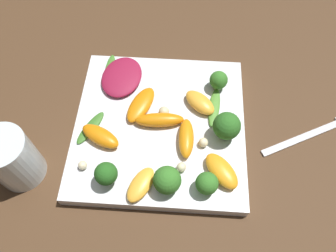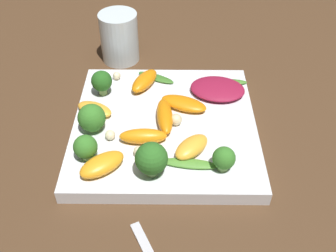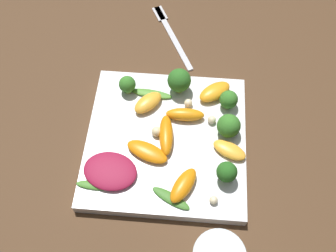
% 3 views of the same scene
% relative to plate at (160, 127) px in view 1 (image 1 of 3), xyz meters
% --- Properties ---
extents(ground_plane, '(2.40, 2.40, 0.00)m').
position_rel_plate_xyz_m(ground_plane, '(0.00, 0.00, -0.01)').
color(ground_plane, '#4C331E').
extents(plate, '(0.27, 0.27, 0.02)m').
position_rel_plate_xyz_m(plate, '(0.00, 0.00, 0.00)').
color(plate, white).
rests_on(plate, ground_plane).
extents(drinking_glass, '(0.07, 0.07, 0.09)m').
position_rel_plate_xyz_m(drinking_glass, '(0.08, -0.20, 0.03)').
color(drinking_glass, silver).
rests_on(drinking_glass, ground_plane).
extents(fork, '(0.10, 0.17, 0.01)m').
position_rel_plate_xyz_m(fork, '(-0.02, 0.26, -0.01)').
color(fork, silver).
rests_on(fork, ground_plane).
extents(radicchio_leaf_0, '(0.10, 0.08, 0.01)m').
position_rel_plate_xyz_m(radicchio_leaf_0, '(-0.08, -0.07, 0.02)').
color(radicchio_leaf_0, maroon).
rests_on(radicchio_leaf_0, plate).
extents(orange_segment_0, '(0.06, 0.06, 0.02)m').
position_rel_plate_xyz_m(orange_segment_0, '(-0.04, 0.06, 0.02)').
color(orange_segment_0, '#FCAD33').
rests_on(orange_segment_0, plate).
extents(orange_segment_1, '(0.03, 0.08, 0.02)m').
position_rel_plate_xyz_m(orange_segment_1, '(0.00, 0.00, 0.02)').
color(orange_segment_1, orange).
rests_on(orange_segment_1, plate).
extents(orange_segment_2, '(0.07, 0.06, 0.02)m').
position_rel_plate_xyz_m(orange_segment_2, '(0.08, 0.09, 0.02)').
color(orange_segment_2, orange).
rests_on(orange_segment_2, plate).
extents(orange_segment_3, '(0.08, 0.06, 0.02)m').
position_rel_plate_xyz_m(orange_segment_3, '(-0.03, -0.03, 0.02)').
color(orange_segment_3, orange).
rests_on(orange_segment_3, plate).
extents(orange_segment_4, '(0.05, 0.07, 0.02)m').
position_rel_plate_xyz_m(orange_segment_4, '(0.03, -0.09, 0.02)').
color(orange_segment_4, orange).
rests_on(orange_segment_4, plate).
extents(orange_segment_5, '(0.07, 0.02, 0.02)m').
position_rel_plate_xyz_m(orange_segment_5, '(0.03, 0.04, 0.02)').
color(orange_segment_5, orange).
rests_on(orange_segment_5, plate).
extents(orange_segment_6, '(0.06, 0.05, 0.01)m').
position_rel_plate_xyz_m(orange_segment_6, '(0.10, -0.02, 0.02)').
color(orange_segment_6, '#FCAD33').
rests_on(orange_segment_6, plate).
extents(broccoli_floret_0, '(0.03, 0.03, 0.04)m').
position_rel_plate_xyz_m(broccoli_floret_0, '(0.10, -0.07, 0.03)').
color(broccoli_floret_0, '#7A9E51').
rests_on(broccoli_floret_0, plate).
extents(broccoli_floret_1, '(0.04, 0.04, 0.04)m').
position_rel_plate_xyz_m(broccoli_floret_1, '(0.10, 0.02, 0.03)').
color(broccoli_floret_1, '#7A9E51').
rests_on(broccoli_floret_1, plate).
extents(broccoli_floret_2, '(0.03, 0.03, 0.04)m').
position_rel_plate_xyz_m(broccoli_floret_2, '(0.10, 0.07, 0.03)').
color(broccoli_floret_2, '#7A9E51').
rests_on(broccoli_floret_2, plate).
extents(broccoli_floret_3, '(0.03, 0.03, 0.03)m').
position_rel_plate_xyz_m(broccoli_floret_3, '(-0.08, 0.09, 0.03)').
color(broccoli_floret_3, '#84AD5B').
rests_on(broccoli_floret_3, plate).
extents(broccoli_floret_4, '(0.04, 0.04, 0.05)m').
position_rel_plate_xyz_m(broccoli_floret_4, '(0.01, 0.10, 0.04)').
color(broccoli_floret_4, '#84AD5B').
rests_on(broccoli_floret_4, plate).
extents(arugula_sprig_0, '(0.07, 0.04, 0.01)m').
position_rel_plate_xyz_m(arugula_sprig_0, '(0.02, -0.11, 0.01)').
color(arugula_sprig_0, '#3D7528').
rests_on(arugula_sprig_0, plate).
extents(arugula_sprig_1, '(0.08, 0.03, 0.01)m').
position_rel_plate_xyz_m(arugula_sprig_1, '(-0.03, 0.09, 0.01)').
color(arugula_sprig_1, '#518E33').
rests_on(arugula_sprig_1, plate).
extents(arugula_sprig_2, '(0.06, 0.02, 0.01)m').
position_rel_plate_xyz_m(arugula_sprig_2, '(-0.10, -0.09, 0.01)').
color(arugula_sprig_2, '#47842D').
rests_on(arugula_sprig_2, plate).
extents(macadamia_nut_0, '(0.02, 0.02, 0.02)m').
position_rel_plate_xyz_m(macadamia_nut_0, '(-0.02, 0.01, 0.02)').
color(macadamia_nut_0, beige).
rests_on(macadamia_nut_0, plate).
extents(macadamia_nut_1, '(0.01, 0.01, 0.01)m').
position_rel_plate_xyz_m(macadamia_nut_1, '(0.08, -0.11, 0.02)').
color(macadamia_nut_1, beige).
rests_on(macadamia_nut_1, plate).
extents(macadamia_nut_2, '(0.01, 0.01, 0.01)m').
position_rel_plate_xyz_m(macadamia_nut_2, '(0.03, 0.07, 0.02)').
color(macadamia_nut_2, beige).
rests_on(macadamia_nut_2, plate).
extents(macadamia_nut_3, '(0.01, 0.01, 0.01)m').
position_rel_plate_xyz_m(macadamia_nut_3, '(0.07, 0.04, 0.02)').
color(macadamia_nut_3, beige).
rests_on(macadamia_nut_3, plate).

